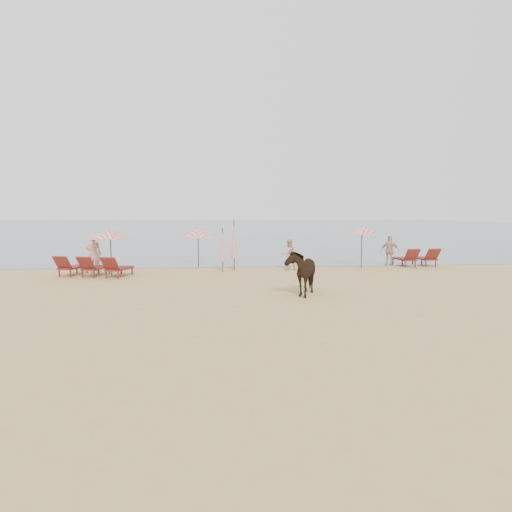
{
  "coord_description": "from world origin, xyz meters",
  "views": [
    {
      "loc": [
        -1.37,
        -12.05,
        2.84
      ],
      "look_at": [
        0.0,
        5.0,
        1.1
      ],
      "focal_mm": 30.0,
      "sensor_mm": 36.0,
      "label": 1
    }
  ],
  "objects_px": {
    "umbrella_open_left_a": "(110,234)",
    "beachgoer_right_b": "(390,251)",
    "umbrella_open_left_b": "(198,232)",
    "umbrella_closed_right": "(234,239)",
    "beachgoer_left": "(94,254)",
    "umbrella_open_right": "(362,230)",
    "cow": "(301,272)",
    "beachgoer_right_a": "(289,255)",
    "lounger_cluster_left": "(93,267)",
    "umbrella_closed_left": "(223,245)",
    "lounger_cluster_right": "(416,257)"
  },
  "relations": [
    {
      "from": "umbrella_closed_right",
      "to": "cow",
      "type": "height_order",
      "value": "umbrella_closed_right"
    },
    {
      "from": "umbrella_open_left_a",
      "to": "umbrella_open_left_b",
      "type": "height_order",
      "value": "umbrella_open_left_b"
    },
    {
      "from": "umbrella_open_left_b",
      "to": "cow",
      "type": "relative_size",
      "value": 1.13
    },
    {
      "from": "umbrella_open_left_b",
      "to": "umbrella_closed_left",
      "type": "bearing_deg",
      "value": -49.03
    },
    {
      "from": "lounger_cluster_left",
      "to": "cow",
      "type": "bearing_deg",
      "value": -14.15
    },
    {
      "from": "umbrella_open_right",
      "to": "beachgoer_right_a",
      "type": "height_order",
      "value": "umbrella_open_right"
    },
    {
      "from": "umbrella_closed_left",
      "to": "beachgoer_right_b",
      "type": "height_order",
      "value": "umbrella_closed_left"
    },
    {
      "from": "umbrella_open_left_b",
      "to": "umbrella_open_right",
      "type": "height_order",
      "value": "umbrella_open_right"
    },
    {
      "from": "umbrella_closed_right",
      "to": "beachgoer_left",
      "type": "distance_m",
      "value": 6.6
    },
    {
      "from": "umbrella_closed_right",
      "to": "umbrella_open_left_b",
      "type": "bearing_deg",
      "value": 139.24
    },
    {
      "from": "cow",
      "to": "umbrella_open_left_a",
      "type": "bearing_deg",
      "value": 166.06
    },
    {
      "from": "cow",
      "to": "beachgoer_right_b",
      "type": "distance_m",
      "value": 9.76
    },
    {
      "from": "umbrella_open_left_b",
      "to": "umbrella_open_right",
      "type": "distance_m",
      "value": 8.5
    },
    {
      "from": "umbrella_closed_right",
      "to": "cow",
      "type": "relative_size",
      "value": 1.33
    },
    {
      "from": "umbrella_open_right",
      "to": "umbrella_closed_right",
      "type": "relative_size",
      "value": 0.85
    },
    {
      "from": "umbrella_open_right",
      "to": "beachgoer_right_b",
      "type": "height_order",
      "value": "umbrella_open_right"
    },
    {
      "from": "beachgoer_right_a",
      "to": "umbrella_closed_left",
      "type": "bearing_deg",
      "value": -6.22
    },
    {
      "from": "umbrella_open_left_a",
      "to": "umbrella_closed_right",
      "type": "bearing_deg",
      "value": 19.0
    },
    {
      "from": "umbrella_closed_left",
      "to": "umbrella_closed_right",
      "type": "distance_m",
      "value": 0.78
    },
    {
      "from": "beachgoer_left",
      "to": "beachgoer_right_b",
      "type": "xyz_separation_m",
      "value": [
        14.88,
        1.74,
        -0.11
      ]
    },
    {
      "from": "lounger_cluster_left",
      "to": "umbrella_open_left_a",
      "type": "bearing_deg",
      "value": 46.59
    },
    {
      "from": "lounger_cluster_right",
      "to": "umbrella_open_left_b",
      "type": "height_order",
      "value": "umbrella_open_left_b"
    },
    {
      "from": "lounger_cluster_right",
      "to": "umbrella_open_right",
      "type": "distance_m",
      "value": 3.45
    },
    {
      "from": "umbrella_open_left_a",
      "to": "cow",
      "type": "height_order",
      "value": "umbrella_open_left_a"
    },
    {
      "from": "umbrella_open_right",
      "to": "beachgoer_left",
      "type": "height_order",
      "value": "umbrella_open_right"
    },
    {
      "from": "lounger_cluster_right",
      "to": "umbrella_open_left_a",
      "type": "distance_m",
      "value": 15.54
    },
    {
      "from": "lounger_cluster_left",
      "to": "umbrella_closed_left",
      "type": "distance_m",
      "value": 5.91
    },
    {
      "from": "umbrella_open_right",
      "to": "lounger_cluster_left",
      "type": "bearing_deg",
      "value": 166.04
    },
    {
      "from": "umbrella_closed_right",
      "to": "lounger_cluster_right",
      "type": "bearing_deg",
      "value": 5.38
    },
    {
      "from": "cow",
      "to": "beachgoer_right_a",
      "type": "xyz_separation_m",
      "value": [
        0.57,
        6.43,
        -0.03
      ]
    },
    {
      "from": "umbrella_open_left_b",
      "to": "beachgoer_right_b",
      "type": "relative_size",
      "value": 1.32
    },
    {
      "from": "umbrella_open_right",
      "to": "beachgoer_right_a",
      "type": "relative_size",
      "value": 1.4
    },
    {
      "from": "lounger_cluster_left",
      "to": "umbrella_closed_right",
      "type": "relative_size",
      "value": 1.32
    },
    {
      "from": "umbrella_open_left_b",
      "to": "umbrella_open_right",
      "type": "relative_size",
      "value": 1.0
    },
    {
      "from": "umbrella_open_right",
      "to": "umbrella_closed_right",
      "type": "xyz_separation_m",
      "value": [
        -6.61,
        -0.6,
        -0.38
      ]
    },
    {
      "from": "cow",
      "to": "beachgoer_right_a",
      "type": "bearing_deg",
      "value": 105.21
    },
    {
      "from": "lounger_cluster_right",
      "to": "umbrella_open_left_b",
      "type": "distance_m",
      "value": 11.65
    },
    {
      "from": "umbrella_open_right",
      "to": "beachgoer_right_b",
      "type": "bearing_deg",
      "value": -5.95
    },
    {
      "from": "umbrella_open_left_b",
      "to": "beachgoer_left",
      "type": "distance_m",
      "value": 5.27
    },
    {
      "from": "umbrella_closed_left",
      "to": "lounger_cluster_right",
      "type": "bearing_deg",
      "value": 7.77
    },
    {
      "from": "umbrella_closed_left",
      "to": "beachgoer_right_a",
      "type": "bearing_deg",
      "value": 8.83
    },
    {
      "from": "umbrella_closed_right",
      "to": "lounger_cluster_left",
      "type": "bearing_deg",
      "value": -166.29
    },
    {
      "from": "umbrella_open_left_b",
      "to": "beachgoer_right_b",
      "type": "bearing_deg",
      "value": 6.8
    },
    {
      "from": "umbrella_open_left_a",
      "to": "beachgoer_left",
      "type": "relative_size",
      "value": 1.12
    },
    {
      "from": "lounger_cluster_left",
      "to": "umbrella_open_left_b",
      "type": "height_order",
      "value": "umbrella_open_left_b"
    },
    {
      "from": "umbrella_open_left_b",
      "to": "beachgoer_right_a",
      "type": "height_order",
      "value": "umbrella_open_left_b"
    },
    {
      "from": "umbrella_open_left_a",
      "to": "beachgoer_right_b",
      "type": "relative_size",
      "value": 1.28
    },
    {
      "from": "lounger_cluster_left",
      "to": "umbrella_open_left_b",
      "type": "distance_m",
      "value": 5.64
    },
    {
      "from": "umbrella_open_left_a",
      "to": "beachgoer_right_b",
      "type": "bearing_deg",
      "value": 16.88
    },
    {
      "from": "umbrella_open_left_a",
      "to": "umbrella_closed_left",
      "type": "height_order",
      "value": "umbrella_closed_left"
    }
  ]
}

